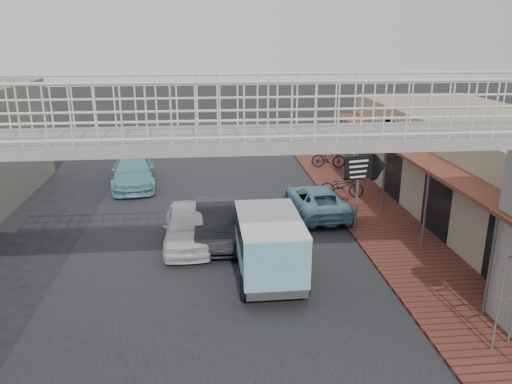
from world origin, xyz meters
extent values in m
plane|color=black|center=(0.00, 0.00, 0.00)|extent=(120.00, 120.00, 0.00)
cube|color=black|center=(0.00, 0.00, 0.01)|extent=(10.00, 60.00, 0.01)
cube|color=brown|center=(6.50, 3.00, 0.05)|extent=(3.00, 40.00, 0.10)
cube|color=gray|center=(11.00, 4.00, 2.00)|extent=(6.00, 18.00, 4.00)
cube|color=brown|center=(7.70, 4.00, 2.90)|extent=(1.80, 18.00, 0.12)
cube|color=silver|center=(8.05, 7.50, 3.30)|extent=(0.08, 2.60, 0.90)
cube|color=#B21914|center=(8.05, 1.00, 3.30)|extent=(0.08, 2.20, 0.80)
cube|color=gray|center=(0.00, -4.00, 5.12)|extent=(14.00, 2.00, 0.24)
cube|color=beige|center=(0.00, -3.05, 5.79)|extent=(14.00, 0.08, 1.10)
cube|color=beige|center=(0.00, -4.95, 5.79)|extent=(14.00, 0.08, 1.10)
imported|color=white|center=(-1.04, 2.55, 0.69)|extent=(1.76, 4.12, 1.39)
imported|color=black|center=(0.00, 2.82, 0.69)|extent=(1.55, 4.23, 1.39)
imported|color=#6699B2|center=(4.17, 5.18, 0.60)|extent=(2.23, 4.41, 1.20)
imported|color=#67A8B2|center=(-3.91, 10.09, 0.71)|extent=(2.56, 5.10, 1.42)
cylinder|color=black|center=(0.66, 1.33, 0.37)|extent=(0.26, 0.75, 0.74)
cylinder|color=black|center=(2.32, 1.34, 0.37)|extent=(0.26, 0.75, 0.74)
cylinder|color=black|center=(0.68, -1.54, 0.37)|extent=(0.26, 0.75, 0.74)
cylinder|color=black|center=(2.34, -1.53, 0.37)|extent=(0.26, 0.75, 0.74)
cube|color=#76BACC|center=(1.50, -0.42, 1.25)|extent=(1.84, 3.42, 1.43)
cube|color=#76BACC|center=(1.49, 1.55, 1.01)|extent=(1.73, 0.97, 0.96)
cube|color=black|center=(1.50, -0.42, 1.65)|extent=(1.87, 2.78, 0.53)
cube|color=silver|center=(1.50, -0.42, 2.00)|extent=(1.86, 3.42, 0.06)
imported|color=black|center=(5.73, 7.06, 0.61)|extent=(2.04, 1.14, 1.02)
imported|color=black|center=(6.34, 12.15, 0.66)|extent=(1.93, 0.98, 1.11)
cylinder|color=#59595B|center=(6.24, -4.56, 1.28)|extent=(0.04, 0.04, 2.35)
cylinder|color=#59595B|center=(5.20, 3.09, 1.51)|extent=(0.10, 0.10, 2.83)
cube|color=black|center=(5.21, 3.06, 2.54)|extent=(1.15, 0.31, 0.88)
cone|color=black|center=(6.01, 3.24, 2.54)|extent=(0.80, 1.17, 1.07)
cube|color=white|center=(5.17, 3.02, 2.49)|extent=(0.76, 0.18, 0.58)
camera|label=1|loc=(-0.23, -13.97, 7.17)|focal=35.00mm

